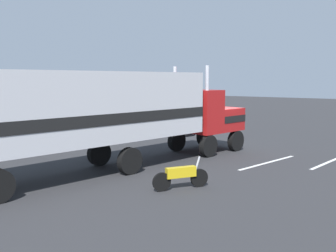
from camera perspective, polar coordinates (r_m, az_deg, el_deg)
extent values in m
plane|color=#2D2D30|center=(21.38, 7.83, -3.34)|extent=(120.00, 120.00, 0.00)
cube|color=silver|center=(18.19, 14.82, -5.35)|extent=(4.32, 1.14, 0.01)
cube|color=silver|center=(19.38, 23.23, -4.94)|extent=(4.37, 0.81, 0.01)
cube|color=#B21919|center=(20.96, 7.33, 1.15)|extent=(2.26, 2.80, 1.20)
cube|color=#B21919|center=(19.69, 4.44, 2.27)|extent=(1.86, 2.73, 2.20)
cube|color=silver|center=(21.70, 8.88, 1.32)|extent=(0.49, 2.07, 1.08)
cube|color=black|center=(20.95, 7.33, 1.31)|extent=(2.26, 2.84, 0.36)
cylinder|color=silver|center=(20.00, 1.04, 4.08)|extent=(0.18, 0.18, 3.40)
cylinder|color=silver|center=(18.52, 5.89, 3.80)|extent=(0.18, 0.18, 3.40)
cube|color=silver|center=(15.48, -11.32, 2.87)|extent=(10.81, 4.61, 2.80)
cube|color=black|center=(15.52, -11.28, 1.33)|extent=(10.81, 4.65, 0.44)
cylinder|color=silver|center=(21.01, 2.51, -0.85)|extent=(1.40, 0.88, 0.64)
cylinder|color=black|center=(22.03, 5.53, -1.55)|extent=(1.14, 0.51, 1.10)
cylinder|color=black|center=(20.69, 10.18, -2.20)|extent=(1.14, 0.51, 1.10)
cylinder|color=black|center=(20.35, 1.33, -2.24)|extent=(1.14, 0.51, 1.10)
cylinder|color=black|center=(18.89, 6.09, -3.01)|extent=(1.14, 0.51, 1.10)
cylinder|color=black|center=(17.23, -10.33, -4.07)|extent=(1.14, 0.51, 1.10)
cylinder|color=black|center=(15.48, -5.77, -5.26)|extent=(1.14, 0.51, 1.10)
cylinder|color=black|center=(18.63, -11.15, -3.68)|extent=(0.18, 0.18, 0.82)
cylinder|color=black|center=(18.60, -11.60, -3.71)|extent=(0.18, 0.18, 0.82)
cylinder|color=#A5728C|center=(18.50, -11.42, -1.57)|extent=(0.34, 0.34, 0.58)
sphere|color=tan|center=(18.44, -11.46, -0.32)|extent=(0.23, 0.23, 0.23)
cube|color=black|center=(18.69, -11.58, -1.40)|extent=(0.31, 0.27, 0.36)
cube|color=black|center=(24.08, -21.41, -0.98)|extent=(4.75, 3.25, 0.70)
cube|color=#1E232D|center=(23.96, -21.94, 0.46)|extent=(2.55, 2.30, 0.55)
cylinder|color=black|center=(25.25, -18.47, -1.31)|extent=(0.68, 0.43, 0.64)
cylinder|color=black|center=(23.76, -17.42, -1.77)|extent=(0.68, 0.43, 0.64)
cylinder|color=black|center=(13.73, 4.73, -7.79)|extent=(0.61, 0.44, 0.66)
cylinder|color=black|center=(13.16, -0.96, -8.44)|extent=(0.61, 0.44, 0.66)
cube|color=gold|center=(13.36, 1.95, -6.96)|extent=(1.05, 0.80, 0.36)
cylinder|color=silver|center=(13.58, 4.37, -6.00)|extent=(0.28, 0.21, 0.69)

